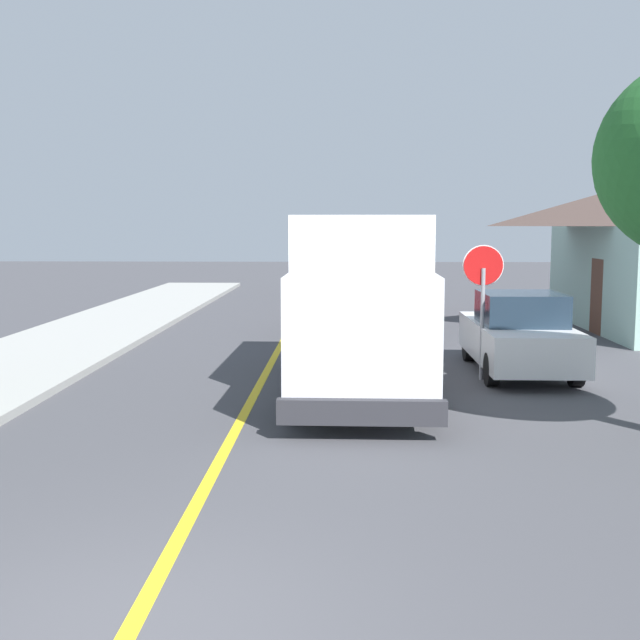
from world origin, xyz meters
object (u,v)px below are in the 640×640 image
Objects in this scene: parked_car_near at (350,305)px; box_truck at (361,293)px; stop_sign at (483,286)px; parked_car_mid at (366,288)px; parked_van_across at (519,335)px; parked_car_furthest at (363,269)px; parked_car_far at (346,276)px.

box_truck is at bearing -88.84° from parked_car_near.
stop_sign is at bearing -69.12° from parked_car_near.
parked_car_near and parked_car_mid have the same top height.
stop_sign is at bearing 17.59° from box_truck.
parked_car_near is at bearing 119.87° from parked_van_across.
parked_car_furthest is 24.75m from parked_van_across.
parked_car_far is 19.68m from stop_sign.
parked_car_far is 1.01× the size of parked_van_across.
parked_car_near is 6.89m from parked_van_across.
parked_car_mid is at bearing -84.33° from parked_car_far.
box_truck is at bearing -162.41° from stop_sign.
parked_car_furthest is (0.85, 5.84, 0.00)m from parked_car_far.
box_truck is 20.26m from parked_car_far.
parked_car_near is at bearing 91.16° from box_truck.
box_truck is 26.10m from parked_car_furthest.
parked_car_far is 19.09m from parked_van_across.
parked_car_mid is 12.20m from parked_van_across.
box_truck is 1.61× the size of parked_car_near.
box_truck is 3.73m from parked_van_across.
parked_car_far is (-0.68, 6.90, 0.00)m from parked_car_mid.
parked_car_mid is at bearing 103.36° from parked_van_across.
parked_car_mid and parked_car_far have the same top height.
parked_car_mid is at bearing 98.75° from stop_sign.
parked_car_furthest is at bearing 87.59° from parked_car_near.
parked_car_near is 1.00× the size of parked_car_far.
parked_car_furthest is (0.78, 18.63, 0.00)m from parked_car_near.
parked_car_mid and parked_car_furthest have the same top height.
parked_van_across is 1.66× the size of stop_sign.
box_truck reaches higher than parked_van_across.
parked_car_far is 1.01× the size of parked_car_furthest.
stop_sign is (2.62, -19.48, 1.06)m from parked_car_far.
stop_sign is (2.40, 0.76, 0.09)m from box_truck.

